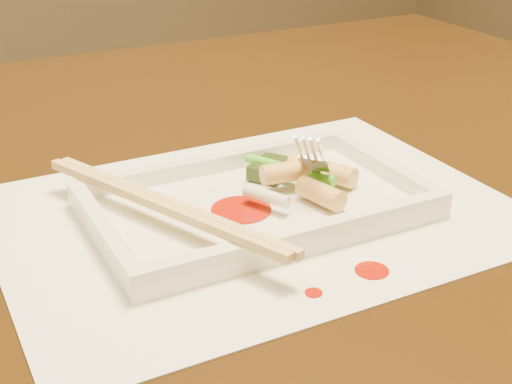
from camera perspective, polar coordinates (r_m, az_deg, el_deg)
name	(u,v)px	position (r m, az deg, el deg)	size (l,w,h in m)	color
table	(120,282)	(0.68, -10.83, -7.12)	(1.40, 0.90, 0.75)	black
placemat	(256,213)	(0.57, 0.00, -1.70)	(0.40, 0.30, 0.00)	white
sauce_splatter_a	(372,270)	(0.50, 9.25, -6.21)	(0.02, 0.02, 0.00)	#A71304
sauce_splatter_b	(314,293)	(0.47, 4.63, -8.04)	(0.01, 0.01, 0.00)	#A71304
plate_base	(256,208)	(0.57, 0.00, -1.27)	(0.26, 0.16, 0.01)	white
plate_rim_far	(217,163)	(0.62, -3.14, 2.36)	(0.26, 0.01, 0.01)	white
plate_rim_near	(304,236)	(0.51, 3.88, -3.52)	(0.26, 0.01, 0.01)	white
plate_rim_left	(103,230)	(0.52, -12.15, -3.01)	(0.01, 0.14, 0.01)	white
plate_rim_right	(383,166)	(0.62, 10.15, 2.02)	(0.01, 0.14, 0.01)	white
veg_piece	(271,169)	(0.61, 1.18, 1.89)	(0.04, 0.03, 0.01)	black
scallion_white	(267,196)	(0.55, 0.86, -0.33)	(0.01, 0.01, 0.04)	#EAEACC
scallion_green	(290,170)	(0.59, 2.70, 1.81)	(0.01, 0.01, 0.09)	green
chopstick_a	(157,205)	(0.53, -7.90, -1.04)	(0.01, 0.24, 0.01)	tan
chopstick_b	(167,203)	(0.53, -7.10, -0.86)	(0.01, 0.24, 0.01)	tan
fork	(322,95)	(0.59, 5.32, 7.72)	(0.09, 0.10, 0.14)	silver
sauce_blob_0	(241,210)	(0.55, -1.20, -1.42)	(0.05, 0.05, 0.00)	#A71304
rice_cake_0	(321,194)	(0.56, 5.20, -0.13)	(0.02, 0.02, 0.04)	#E6C26B
rice_cake_1	(314,168)	(0.60, 4.68, 1.89)	(0.02, 0.02, 0.05)	#E6C26B
rice_cake_2	(288,172)	(0.58, 2.55, 1.63)	(0.02, 0.02, 0.04)	#E6C26B
rice_cake_3	(327,171)	(0.60, 5.72, 1.65)	(0.02, 0.02, 0.05)	#E6C26B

